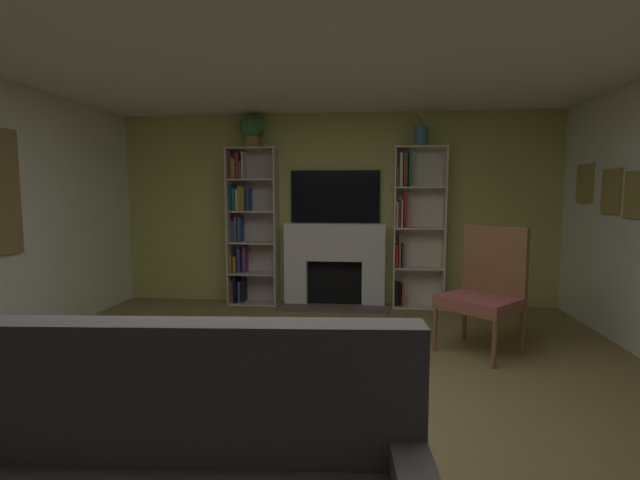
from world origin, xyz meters
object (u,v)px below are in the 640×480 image
Objects in this scene: tv at (335,197)px; coffee_table at (236,409)px; bookshelf_left at (248,226)px; armchair at (485,289)px; fireplace at (335,262)px; vase_with_flowers at (421,135)px; bookshelf_right at (413,226)px; potted_plant at (252,129)px.

tv is 3.93m from coffee_table.
bookshelf_left reaches higher than armchair.
fireplace is 1.24m from bookshelf_left.
vase_with_flowers is at bearing -0.83° from bookshelf_left.
bookshelf_right is at bearing 1.39° from fireplace.
vase_with_flowers is 0.37× the size of armchair.
fireplace is at bearing 1.32° from potted_plant.
bookshelf_left reaches higher than tv.
bookshelf_left is at bearing 103.58° from coffee_table.
potted_plant is 4.22m from coffee_table.
bookshelf_left is (-1.16, -0.09, -0.39)m from tv.
tv reaches higher than fireplace.
coffee_table is at bearing -94.13° from tv.
vase_with_flowers is 2.33m from armchair.
bookshelf_left is 3.17m from armchair.
bookshelf_right is at bearing 1.35° from potted_plant.
armchair is (1.52, -1.74, -0.84)m from tv.
potted_plant reaches higher than tv.
tv is 0.57× the size of bookshelf_right.
bookshelf_right is at bearing 0.46° from bookshelf_left.
potted_plant is (-2.08, -0.05, 1.24)m from bookshelf_right.
vase_with_flowers is 4.31m from coffee_table.
bookshelf_right reaches higher than armchair.
bookshelf_left is 4.76× the size of vase_with_flowers.
fireplace is 1.21× the size of tv.
vase_with_flowers is at bearing -0.02° from potted_plant.
armchair reaches higher than coffee_table.
coffee_table is at bearing -94.24° from fireplace.
armchair is at bearing 48.45° from coffee_table.
bookshelf_left is 2.16m from bookshelf_right.
bookshelf_right is at bearing 146.53° from vase_with_flowers.
tv is 1.33m from vase_with_flowers.
fireplace is 0.68× the size of bookshelf_right.
armchair is (1.52, -1.65, 0.01)m from fireplace.
fireplace is 2.03m from potted_plant.
tv reaches higher than coffee_table.
fireplace is 1.94m from vase_with_flowers.
potted_plant is at bearing 179.98° from vase_with_flowers.
fireplace is 1.87× the size of coffee_table.
potted_plant is at bearing -173.65° from tv.
vase_with_flowers is (1.08, -0.03, 1.62)m from fireplace.
coffee_table is (0.89, -3.67, -0.72)m from bookshelf_left.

